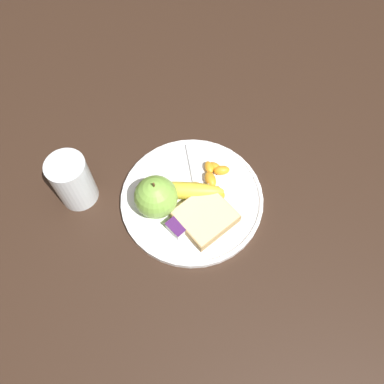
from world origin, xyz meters
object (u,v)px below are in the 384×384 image
at_px(apple, 156,197).
at_px(fork, 198,192).
at_px(plate, 192,198).
at_px(juice_glass, 73,182).
at_px(bread_slice, 205,216).
at_px(banana, 179,190).
at_px(jam_packet, 180,225).

height_order(apple, fork, apple).
distance_m(plate, fork, 0.02).
relative_size(apple, fork, 0.52).
bearing_deg(plate, juice_glass, -46.36).
distance_m(bread_slice, fork, 0.06).
bearing_deg(banana, apple, -10.29).
bearing_deg(fork, banana, -92.27).
xyz_separation_m(bread_slice, jam_packet, (0.04, -0.02, -0.00)).
xyz_separation_m(banana, jam_packet, (0.04, 0.05, -0.01)).
xyz_separation_m(apple, fork, (-0.08, 0.03, -0.04)).
bearing_deg(apple, fork, 158.79).
bearing_deg(juice_glass, apple, 124.73).
relative_size(fork, jam_packet, 3.93).
bearing_deg(bread_slice, banana, -90.58).
distance_m(juice_glass, fork, 0.23).
bearing_deg(plate, fork, 178.48).
height_order(fork, jam_packet, jam_packet).
xyz_separation_m(plate, bread_slice, (0.01, 0.05, 0.02)).
relative_size(apple, bread_slice, 0.87).
bearing_deg(fork, apple, -77.24).
relative_size(plate, apple, 3.09).
bearing_deg(banana, plate, 123.81).
relative_size(bread_slice, fork, 0.59).
bearing_deg(plate, apple, -25.42).
xyz_separation_m(bread_slice, fork, (-0.03, -0.05, -0.01)).
height_order(juice_glass, jam_packet, juice_glass).
bearing_deg(jam_packet, bread_slice, 156.98).
relative_size(plate, bread_slice, 2.70).
relative_size(banana, bread_slice, 1.39).
bearing_deg(juice_glass, plate, 133.64).
relative_size(plate, juice_glass, 2.53).
distance_m(fork, jam_packet, 0.08).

